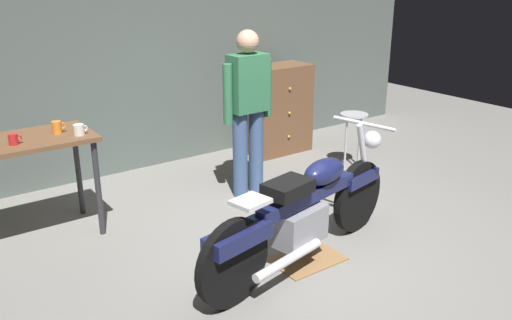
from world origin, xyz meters
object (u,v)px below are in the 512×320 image
person_standing (248,106)px  mug_red_diner (14,139)px  wooden_dresser (278,109)px  motorcycle (305,210)px  mug_orange_travel (57,127)px  shop_stool (354,126)px  mug_white_ceramic (79,130)px

person_standing → mug_red_diner: size_ratio=16.30×
wooden_dresser → mug_red_diner: wooden_dresser is taller
motorcycle → person_standing: bearing=61.2°
motorcycle → mug_red_diner: (-1.72, 1.54, 0.49)m
person_standing → mug_red_diner: person_standing is taller
person_standing → mug_orange_travel: size_ratio=14.49×
shop_stool → mug_white_ceramic: mug_white_ceramic is taller
mug_orange_travel → mug_white_ceramic: (0.13, -0.16, -0.01)m
motorcycle → wooden_dresser: bearing=45.0°
motorcycle → mug_red_diner: size_ratio=21.08×
motorcycle → wooden_dresser: 2.75m
shop_stool → wooden_dresser: size_ratio=0.58×
mug_orange_travel → mug_white_ceramic: size_ratio=0.96×
person_standing → wooden_dresser: person_standing is taller
motorcycle → mug_orange_travel: 2.19m
motorcycle → wooden_dresser: (1.51, 2.30, 0.10)m
shop_stool → mug_orange_travel: 3.27m
motorcycle → mug_orange_travel: bearing=117.6°
wooden_dresser → motorcycle: bearing=-123.4°
person_standing → mug_red_diner: 2.16m
person_standing → wooden_dresser: bearing=-142.1°
motorcycle → mug_red_diner: 2.36m
person_standing → shop_stool: size_ratio=2.61×
shop_stool → mug_white_ceramic: size_ratio=5.35×
shop_stool → mug_red_diner: (-3.60, 0.19, 0.45)m
wooden_dresser → mug_orange_travel: (-2.86, -0.65, 0.40)m
motorcycle → person_standing: size_ratio=1.29×
motorcycle → mug_red_diner: motorcycle is taller
person_standing → mug_white_ceramic: person_standing is taller
person_standing → mug_white_ceramic: 1.65m
shop_stool → mug_orange_travel: mug_orange_travel is taller
mug_red_diner → mug_orange_travel: bearing=17.4°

